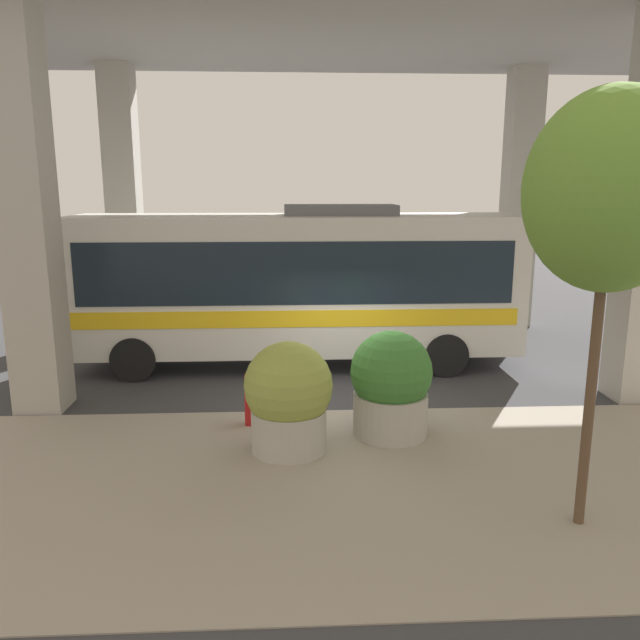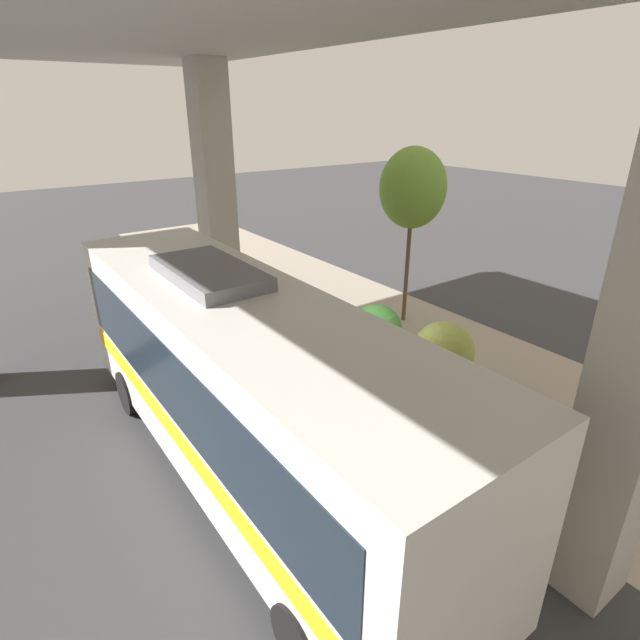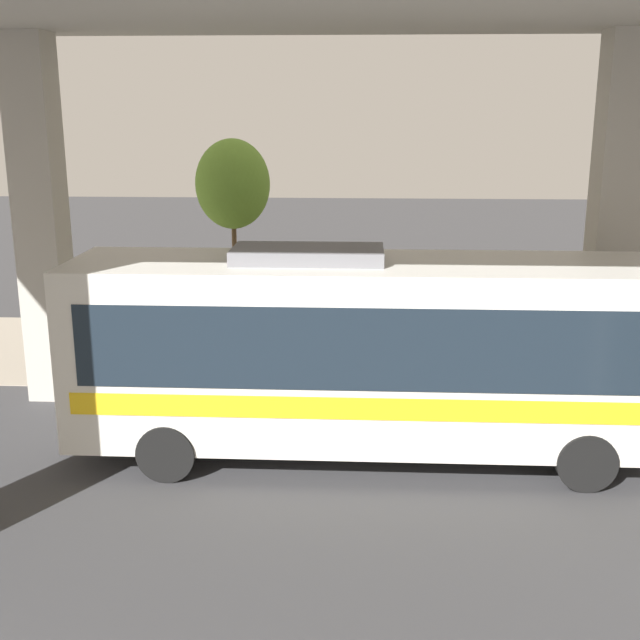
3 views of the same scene
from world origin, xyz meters
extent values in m
plane|color=#38383A|center=(0.00, 0.00, 0.00)|extent=(80.00, 80.00, 0.00)
cube|color=gray|center=(-3.00, 0.00, 0.01)|extent=(6.00, 40.00, 0.02)
cube|color=#ADA89E|center=(0.50, 5.90, 3.81)|extent=(0.90, 0.90, 7.62)
cube|color=#ADA89E|center=(7.50, -5.90, 3.81)|extent=(0.90, 0.90, 7.62)
cube|color=#ADA89E|center=(7.50, 5.90, 3.81)|extent=(0.90, 0.90, 7.62)
cube|color=#ADA89E|center=(4.00, 0.00, 7.92)|extent=(9.40, 19.79, 0.60)
cube|color=silver|center=(3.34, 0.92, 2.02)|extent=(2.56, 10.38, 3.14)
cube|color=#19232D|center=(3.34, 0.92, 2.40)|extent=(2.60, 9.55, 1.38)
cube|color=yellow|center=(3.34, 0.92, 1.39)|extent=(2.60, 9.86, 0.38)
cube|color=slate|center=(3.34, -0.12, 3.71)|extent=(1.28, 2.59, 0.24)
cylinder|color=black|center=(2.14, 4.55, 0.50)|extent=(0.28, 1.00, 1.00)
cylinder|color=black|center=(4.54, 4.55, 0.50)|extent=(0.28, 1.00, 1.00)
cylinder|color=black|center=(2.14, -2.45, 0.50)|extent=(0.28, 1.00, 1.00)
cylinder|color=black|center=(4.54, -2.45, 0.50)|extent=(0.28, 1.00, 1.00)
cylinder|color=#B21919|center=(-0.65, 1.81, 0.43)|extent=(0.21, 0.21, 0.86)
sphere|color=#B21919|center=(-0.65, 1.81, 0.92)|extent=(0.20, 0.20, 0.20)
cylinder|color=#B21919|center=(-0.81, 1.81, 0.56)|extent=(0.12, 0.09, 0.09)
cylinder|color=#B21919|center=(-0.50, 1.81, 0.56)|extent=(0.12, 0.09, 0.09)
cylinder|color=#ADA89E|center=(-1.20, -0.64, 0.38)|extent=(1.29, 1.29, 0.77)
sphere|color=#38722D|center=(-1.20, -0.64, 1.15)|extent=(1.41, 1.41, 1.41)
sphere|color=#BF334C|center=(-1.04, -0.77, 0.95)|extent=(0.45, 0.45, 0.45)
cylinder|color=#ADA89E|center=(-1.79, 1.12, 0.36)|extent=(1.22, 1.22, 0.73)
sphere|color=olive|center=(-1.79, 1.12, 1.12)|extent=(1.43, 1.43, 1.43)
sphere|color=#BF334C|center=(-1.63, 1.00, 0.90)|extent=(0.43, 0.43, 0.43)
cylinder|color=brown|center=(-4.24, -2.60, 1.81)|extent=(0.13, 0.13, 3.62)
ellipsoid|color=olive|center=(-4.24, -2.60, 4.21)|extent=(1.97, 1.97, 2.36)
camera|label=1|loc=(-11.36, 1.10, 4.28)|focal=35.00mm
camera|label=2|loc=(6.69, 7.92, 6.45)|focal=28.00mm
camera|label=3|loc=(16.92, 0.79, 6.14)|focal=45.00mm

